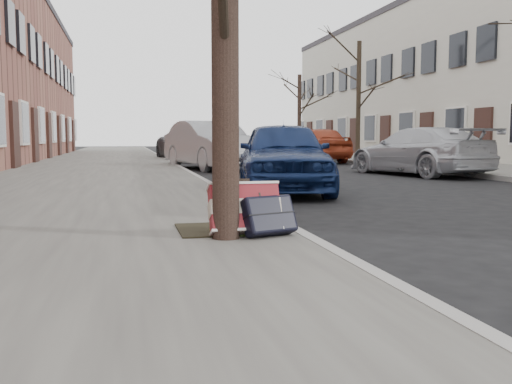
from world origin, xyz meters
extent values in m
plane|color=black|center=(0.00, 0.00, 0.00)|extent=(120.00, 120.00, 0.00)
cube|color=slate|center=(-3.70, 15.00, 0.06)|extent=(5.00, 70.00, 0.12)
cube|color=slate|center=(7.80, 15.00, 0.06)|extent=(4.00, 70.00, 0.12)
cube|color=black|center=(-2.00, 1.20, 0.13)|extent=(0.85, 0.85, 0.02)
cube|color=maroon|center=(-1.84, 0.82, 0.37)|extent=(0.66, 0.36, 0.51)
cube|color=black|center=(-1.62, 0.74, 0.32)|extent=(0.58, 0.45, 0.40)
imported|color=#10204C|center=(0.00, 6.05, 0.69)|extent=(2.33, 4.26, 1.37)
imported|color=#9FA1A6|center=(-0.23, 13.89, 0.78)|extent=(2.73, 5.00, 1.56)
imported|color=#343438|center=(-0.12, 20.52, 0.69)|extent=(2.90, 5.21, 1.38)
imported|color=#ACAEB5|center=(4.89, 9.80, 0.65)|extent=(2.74, 4.77, 1.30)
imported|color=maroon|center=(4.64, 17.89, 0.73)|extent=(2.07, 4.43, 1.47)
cylinder|color=black|center=(7.20, 19.42, 2.67)|extent=(0.20, 0.20, 5.11)
cylinder|color=black|center=(7.20, 28.23, 2.41)|extent=(0.23, 0.23, 4.58)
camera|label=1|loc=(-2.92, -4.39, 1.05)|focal=40.00mm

